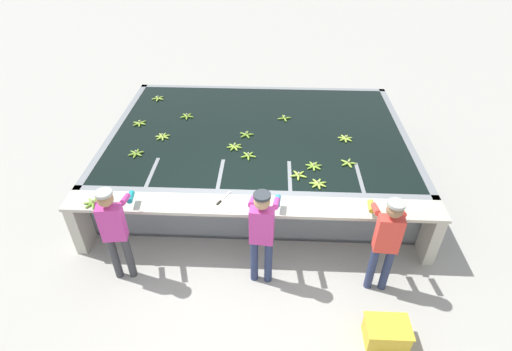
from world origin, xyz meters
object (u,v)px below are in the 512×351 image
at_px(banana_bunch_floating_2, 314,166).
at_px(banana_bunch_floating_8, 348,163).
at_px(banana_bunch_floating_3, 187,116).
at_px(crate, 386,333).
at_px(worker_1, 262,230).
at_px(banana_bunch_floating_4, 158,98).
at_px(banana_bunch_floating_6, 248,156).
at_px(banana_bunch_floating_13, 163,137).
at_px(banana_bunch_floating_12, 246,135).
at_px(knife_0, 222,200).
at_px(banana_bunch_floating_7, 284,118).
at_px(banana_bunch_floating_1, 139,123).
at_px(banana_bunch_floating_11, 318,184).
at_px(banana_bunch_floating_10, 234,147).
at_px(banana_bunch_floating_0, 298,175).
at_px(banana_bunch_ledge_0, 93,203).
at_px(worker_0, 114,227).
at_px(banana_bunch_floating_5, 345,138).
at_px(worker_2, 386,238).
at_px(banana_bunch_floating_9, 136,153).

height_order(banana_bunch_floating_2, banana_bunch_floating_8, same).
xyz_separation_m(banana_bunch_floating_3, crate, (3.18, -4.09, -0.79)).
xyz_separation_m(worker_1, crate, (1.59, -0.94, -0.80)).
xyz_separation_m(worker_1, banana_bunch_floating_4, (-2.36, 3.93, -0.01)).
distance_m(banana_bunch_floating_6, banana_bunch_floating_13, 1.70).
bearing_deg(banana_bunch_floating_12, knife_0, -97.36).
bearing_deg(knife_0, banana_bunch_floating_7, 69.51).
xyz_separation_m(banana_bunch_floating_1, banana_bunch_floating_6, (2.16, -1.04, 0.00)).
xyz_separation_m(banana_bunch_floating_2, knife_0, (-1.41, -0.92, -0.01)).
distance_m(banana_bunch_floating_11, crate, 2.28).
bearing_deg(banana_bunch_floating_2, crate, -72.24).
height_order(banana_bunch_floating_7, banana_bunch_floating_11, same).
relative_size(banana_bunch_floating_1, banana_bunch_floating_10, 1.00).
height_order(worker_1, banana_bunch_floating_2, worker_1).
bearing_deg(banana_bunch_floating_6, banana_bunch_floating_1, 154.35).
bearing_deg(banana_bunch_floating_11, banana_bunch_floating_8, 47.19).
bearing_deg(banana_bunch_floating_6, banana_bunch_floating_11, -33.17).
xyz_separation_m(banana_bunch_floating_0, banana_bunch_ledge_0, (-2.99, -0.82, 0.00)).
distance_m(banana_bunch_floating_10, banana_bunch_floating_13, 1.37).
bearing_deg(banana_bunch_floating_1, worker_1, -49.04).
bearing_deg(banana_bunch_ledge_0, worker_0, -45.09).
height_order(banana_bunch_floating_12, crate, banana_bunch_floating_12).
relative_size(banana_bunch_floating_6, banana_bunch_floating_10, 0.98).
relative_size(worker_1, banana_bunch_floating_5, 5.67).
bearing_deg(banana_bunch_floating_6, banana_bunch_floating_3, 133.76).
bearing_deg(banana_bunch_floating_5, banana_bunch_floating_8, -94.16).
bearing_deg(banana_bunch_floating_10, worker_2, -44.29).
height_order(banana_bunch_floating_3, crate, banana_bunch_floating_3).
xyz_separation_m(worker_0, banana_bunch_floating_10, (1.44, 2.08, 0.01)).
relative_size(banana_bunch_floating_5, banana_bunch_ledge_0, 1.01).
bearing_deg(worker_1, banana_bunch_floating_11, 51.74).
bearing_deg(worker_0, banana_bunch_floating_0, 26.83).
bearing_deg(worker_1, banana_bunch_floating_12, 98.40).
bearing_deg(banana_bunch_floating_6, banana_bunch_floating_4, 134.04).
bearing_deg(banana_bunch_floating_8, banana_bunch_floating_3, 153.06).
xyz_separation_m(banana_bunch_ledge_0, crate, (4.05, -1.39, -0.79)).
height_order(banana_bunch_floating_1, banana_bunch_floating_6, same).
xyz_separation_m(banana_bunch_floating_2, banana_bunch_floating_13, (-2.69, 0.82, 0.00)).
height_order(banana_bunch_floating_10, knife_0, banana_bunch_floating_10).
relative_size(banana_bunch_floating_0, banana_bunch_floating_6, 1.00).
bearing_deg(worker_0, banana_bunch_floating_10, 55.19).
distance_m(banana_bunch_floating_1, banana_bunch_floating_6, 2.40).
bearing_deg(banana_bunch_floating_1, worker_0, -80.83).
bearing_deg(banana_bunch_floating_11, banana_bunch_floating_4, 138.00).
relative_size(banana_bunch_floating_1, banana_bunch_floating_11, 1.00).
bearing_deg(banana_bunch_floating_1, banana_bunch_floating_5, -5.80).
height_order(worker_1, banana_bunch_floating_9, worker_1).
xyz_separation_m(banana_bunch_floating_11, crate, (0.76, -2.00, -0.79)).
relative_size(banana_bunch_floating_3, banana_bunch_floating_12, 1.00).
bearing_deg(worker_0, worker_1, 0.51).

